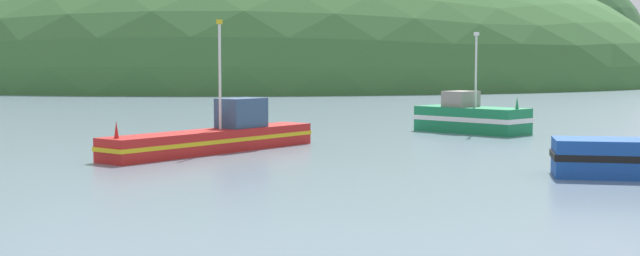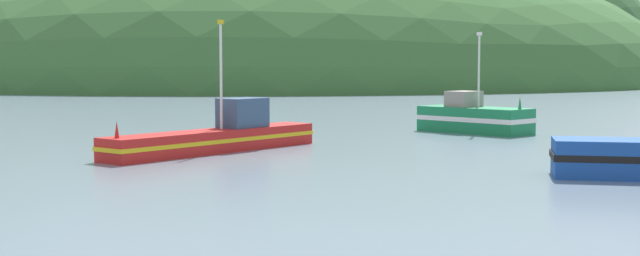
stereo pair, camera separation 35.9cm
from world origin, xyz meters
The scene contains 4 objects.
hill_far_center centered at (23.17, 151.19, 0.00)m, with size 146.49×117.19×50.87m, color #386633.
hill_far_right centered at (73.23, 212.48, 0.00)m, with size 128.73×102.98×86.14m, color #2D562D.
fishing_boat_red centered at (-2.88, 32.60, 0.69)m, with size 10.51×8.82×6.00m.
fishing_boat_green centered at (12.64, 39.65, 0.85)m, with size 5.59×6.97×5.80m.
Camera 1 is at (-7.28, -5.77, 4.09)m, focal length 47.36 mm.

